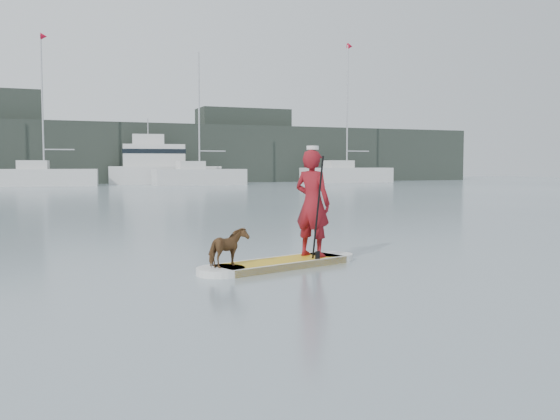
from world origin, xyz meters
name	(u,v)px	position (x,y,z in m)	size (l,w,h in m)	color
ground	(270,250)	(0.00, 0.00, 0.00)	(140.00, 140.00, 0.00)	slate
paddleboard	(280,264)	(-0.61, -2.05, 0.06)	(3.19, 1.54, 0.12)	gold
paddler	(312,203)	(0.12, -1.82, 1.09)	(0.71, 0.46, 1.94)	maroon
white_cap	(313,148)	(0.12, -1.82, 2.09)	(0.22, 0.22, 0.07)	silver
dog	(228,248)	(-1.67, -2.38, 0.43)	(0.34, 0.74, 0.63)	brown
paddle	(318,221)	(0.05, -2.18, 0.80)	(0.12, 0.29, 2.00)	black
sailboat_d	(43,175)	(-3.19, 45.21, 0.93)	(9.09, 3.91, 12.97)	silver
sailboat_e	(199,176)	(9.99, 43.20, 0.86)	(8.24, 2.68, 11.94)	silver
sailboat_f	(346,173)	(26.50, 45.75, 0.97)	(9.62, 2.90, 14.38)	silver
motor_yacht_a	(160,166)	(7.25, 47.05, 1.74)	(10.68, 4.71, 6.19)	silver
shore_mass	(75,153)	(0.00, 53.00, 3.00)	(90.00, 6.00, 6.00)	black
shore_building_east	(243,145)	(18.00, 54.00, 4.00)	(10.00, 4.00, 8.00)	black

